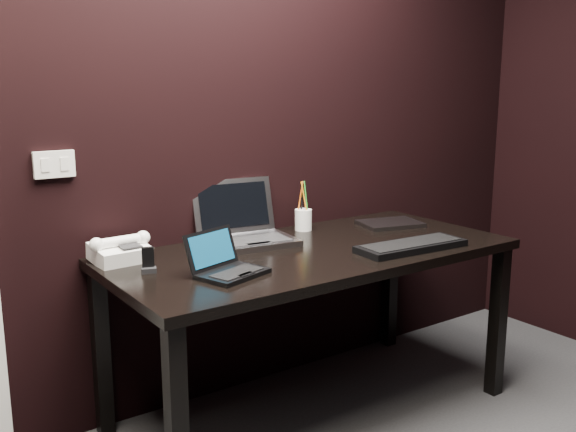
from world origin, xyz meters
TOP-DOWN VIEW (x-y plane):
  - wall_back at (0.00, 1.80)m, footprint 4.00×0.00m
  - wall_switch at (-0.62, 1.79)m, footprint 0.15×0.02m
  - desk at (0.30, 1.40)m, footprint 1.70×0.80m
  - netbook at (-0.18, 1.28)m, footprint 0.29×0.28m
  - silver_laptop at (0.12, 1.65)m, footprint 0.42×0.38m
  - ext_keyboard at (0.63, 1.15)m, footprint 0.50×0.20m
  - closed_laptop at (0.88, 1.53)m, footprint 0.33×0.27m
  - desk_phone at (-0.43, 1.67)m, footprint 0.25×0.19m
  - mobile_phone at (-0.40, 1.47)m, footprint 0.06×0.06m
  - pen_cup at (0.47, 1.70)m, footprint 0.09×0.09m

SIDE VIEW (x-z plane):
  - desk at x=0.30m, z-range 0.29..1.03m
  - closed_laptop at x=0.88m, z-range 0.74..0.76m
  - ext_keyboard at x=0.63m, z-range 0.74..0.77m
  - netbook at x=-0.18m, z-range 0.69..0.85m
  - mobile_phone at x=-0.40m, z-range 0.73..0.82m
  - desk_phone at x=-0.43m, z-range 0.72..0.84m
  - silver_laptop at x=0.12m, z-range 0.66..0.92m
  - pen_cup at x=0.47m, z-range 0.68..0.91m
  - wall_switch at x=-0.62m, z-range 1.07..1.17m
  - wall_back at x=0.00m, z-range -0.70..3.30m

